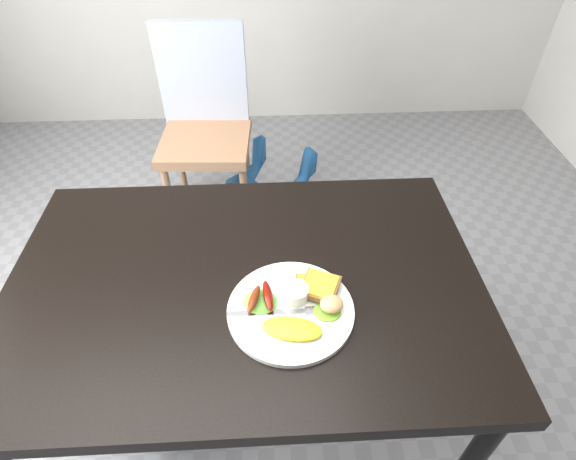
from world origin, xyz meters
The scene contains 15 objects.
room_floor centered at (0.00, 0.00, -0.01)m, with size 4.00×4.50×0.02m, color gray.
dining_table centered at (0.00, 0.00, 0.73)m, with size 1.20×0.80×0.04m, color black.
dining_chair centered at (-0.23, 1.15, 0.45)m, with size 0.42×0.42×0.05m, color #A57552.
person centered at (-0.14, 0.65, 0.80)m, with size 0.58×0.38×1.60m, color #1C4F86.
plate centered at (0.11, -0.11, 0.76)m, with size 0.30×0.30×0.01m, color white.
lettuce_left centered at (0.04, -0.09, 0.77)m, with size 0.08×0.07×0.01m, color #5A8430.
lettuce_right centered at (0.19, -0.13, 0.77)m, with size 0.07×0.06×0.01m, color #428D1A.
omelette centered at (0.11, -0.17, 0.77)m, with size 0.14×0.06×0.02m, color yellow.
sausage_a centered at (0.03, -0.09, 0.78)m, with size 0.02×0.08×0.02m, color #6B2E09.
sausage_b centered at (0.06, -0.09, 0.78)m, with size 0.02×0.09×0.02m, color #6D0E03.
ramekin centered at (0.12, -0.08, 0.78)m, with size 0.06×0.06×0.04m, color white.
toast_a centered at (0.16, -0.05, 0.77)m, with size 0.06×0.06×0.01m, color brown.
toast_b centered at (0.18, -0.06, 0.78)m, with size 0.09×0.09×0.01m, color olive.
potato_salad centered at (0.20, -0.12, 0.79)m, with size 0.05×0.05×0.03m, color beige.
fork centered at (0.05, -0.12, 0.76)m, with size 0.18×0.01×0.00m, color #ADAFB7.
Camera 1 is at (0.07, -0.76, 1.61)m, focal length 28.00 mm.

